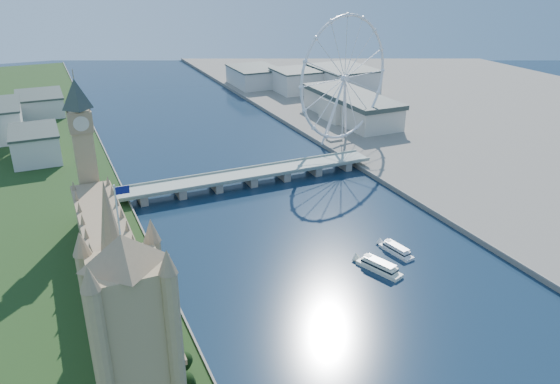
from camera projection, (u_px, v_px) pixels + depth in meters
victoria_tower at (136, 354)px, 179.79m from camera, size 28.16×28.16×112.00m
parliament_range at (116, 273)px, 292.98m from camera, size 24.00×200.00×70.00m
big_ben at (82, 133)px, 364.30m from camera, size 20.02×20.02×110.00m
westminster_bridge at (250, 176)px, 454.70m from camera, size 220.00×22.00×9.50m
london_eye at (345, 79)px, 521.81m from camera, size 113.60×39.12×124.30m
county_hall at (350, 121)px, 632.05m from camera, size 54.00×144.00×35.00m
city_skyline at (204, 94)px, 683.07m from camera, size 505.00×280.00×32.00m
tour_boat_near at (379, 271)px, 330.45m from camera, size 18.90×33.55×7.24m
tour_boat_far at (396, 253)px, 349.95m from camera, size 11.80×29.12×6.24m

